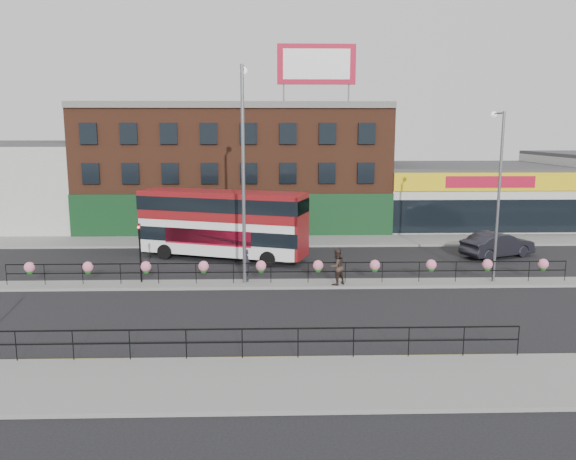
{
  "coord_description": "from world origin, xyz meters",
  "views": [
    {
      "loc": [
        -0.88,
        -29.17,
        8.2
      ],
      "look_at": [
        0.0,
        3.0,
        2.5
      ],
      "focal_mm": 35.0,
      "sensor_mm": 36.0,
      "label": 1
    }
  ],
  "objects_px": {
    "pedestrian_b": "(337,267)",
    "lamp_column_east": "(498,182)",
    "double_decker_bus": "(223,218)",
    "lamp_column_west": "(243,156)",
    "pedestrian_a": "(247,265)",
    "car": "(498,245)"
  },
  "relations": [
    {
      "from": "car",
      "to": "lamp_column_west",
      "type": "relative_size",
      "value": 0.47
    },
    {
      "from": "pedestrian_a",
      "to": "car",
      "type": "bearing_deg",
      "value": -72.18
    },
    {
      "from": "lamp_column_west",
      "to": "car",
      "type": "bearing_deg",
      "value": 20.81
    },
    {
      "from": "car",
      "to": "pedestrian_a",
      "type": "height_order",
      "value": "pedestrian_a"
    },
    {
      "from": "pedestrian_a",
      "to": "lamp_column_west",
      "type": "relative_size",
      "value": 0.15
    },
    {
      "from": "lamp_column_west",
      "to": "lamp_column_east",
      "type": "bearing_deg",
      "value": -0.02
    },
    {
      "from": "pedestrian_a",
      "to": "lamp_column_east",
      "type": "distance_m",
      "value": 14.17
    },
    {
      "from": "pedestrian_b",
      "to": "lamp_column_east",
      "type": "xyz_separation_m",
      "value": [
        8.64,
        0.77,
        4.41
      ]
    },
    {
      "from": "pedestrian_a",
      "to": "pedestrian_b",
      "type": "bearing_deg",
      "value": -103.31
    },
    {
      "from": "double_decker_bus",
      "to": "pedestrian_b",
      "type": "height_order",
      "value": "double_decker_bus"
    },
    {
      "from": "lamp_column_west",
      "to": "pedestrian_a",
      "type": "bearing_deg",
      "value": 52.91
    },
    {
      "from": "car",
      "to": "lamp_column_east",
      "type": "relative_size",
      "value": 0.59
    },
    {
      "from": "car",
      "to": "lamp_column_west",
      "type": "xyz_separation_m",
      "value": [
        -16.3,
        -6.2,
        6.07
      ]
    },
    {
      "from": "double_decker_bus",
      "to": "pedestrian_b",
      "type": "distance_m",
      "value": 9.65
    },
    {
      "from": "pedestrian_b",
      "to": "lamp_column_east",
      "type": "distance_m",
      "value": 9.73
    },
    {
      "from": "double_decker_bus",
      "to": "lamp_column_east",
      "type": "bearing_deg",
      "value": -21.94
    },
    {
      "from": "lamp_column_west",
      "to": "pedestrian_b",
      "type": "bearing_deg",
      "value": -9.02
    },
    {
      "from": "pedestrian_b",
      "to": "lamp_column_west",
      "type": "height_order",
      "value": "lamp_column_west"
    },
    {
      "from": "lamp_column_west",
      "to": "lamp_column_east",
      "type": "distance_m",
      "value": 13.59
    },
    {
      "from": "double_decker_bus",
      "to": "pedestrian_b",
      "type": "bearing_deg",
      "value": -46.41
    },
    {
      "from": "pedestrian_a",
      "to": "lamp_column_east",
      "type": "relative_size",
      "value": 0.19
    },
    {
      "from": "double_decker_bus",
      "to": "lamp_column_east",
      "type": "relative_size",
      "value": 1.23
    }
  ]
}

